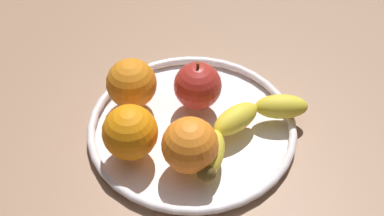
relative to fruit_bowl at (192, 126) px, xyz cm
name	(u,v)px	position (x,y,z in cm)	size (l,w,h in cm)	color
ground_plane	(192,139)	(0.00, 0.00, -2.92)	(134.29, 134.29, 4.00)	#9A7358
fruit_bowl	(192,126)	(0.00, 0.00, 0.00)	(30.60, 30.60, 1.80)	white
banana	(242,127)	(-1.48, 7.31, 2.68)	(20.94, 11.70, 3.59)	yellow
apple	(198,86)	(-3.87, -1.38, 4.42)	(7.07, 7.07, 7.87)	#B42C25
orange_center	(190,145)	(6.52, 3.67, 4.65)	(7.53, 7.53, 7.53)	orange
orange_front_right	(131,84)	(0.95, -9.80, 4.61)	(7.46, 7.46, 7.46)	orange
orange_front_left	(130,132)	(8.78, -4.30, 4.66)	(7.56, 7.56, 7.56)	orange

